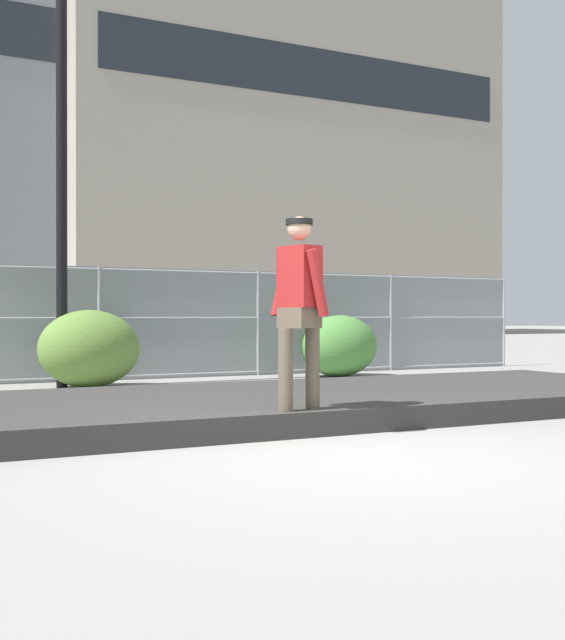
{
  "coord_description": "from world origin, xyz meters",
  "views": [
    {
      "loc": [
        -3.2,
        -4.97,
        1.05
      ],
      "look_at": [
        0.56,
        2.5,
        1.01
      ],
      "focal_mm": 45.22,
      "sensor_mm": 36.0,
      "label": 1
    }
  ],
  "objects_px": {
    "street_lamp": "(62,71)",
    "shrub_center": "(89,349)",
    "shrub_right": "(339,346)",
    "skater": "(299,306)",
    "skateboard": "(299,429)"
  },
  "relations": [
    {
      "from": "street_lamp",
      "to": "shrub_right",
      "type": "height_order",
      "value": "street_lamp"
    },
    {
      "from": "skater",
      "to": "street_lamp",
      "type": "distance_m",
      "value": 6.74
    },
    {
      "from": "skater",
      "to": "street_lamp",
      "type": "height_order",
      "value": "street_lamp"
    },
    {
      "from": "skateboard",
      "to": "skater",
      "type": "xyz_separation_m",
      "value": [
        0.0,
        0.0,
        1.08
      ]
    },
    {
      "from": "skater",
      "to": "shrub_center",
      "type": "distance_m",
      "value": 5.59
    },
    {
      "from": "skateboard",
      "to": "street_lamp",
      "type": "height_order",
      "value": "street_lamp"
    },
    {
      "from": "skateboard",
      "to": "shrub_right",
      "type": "height_order",
      "value": "shrub_right"
    },
    {
      "from": "street_lamp",
      "to": "shrub_center",
      "type": "height_order",
      "value": "street_lamp"
    },
    {
      "from": "skateboard",
      "to": "shrub_center",
      "type": "bearing_deg",
      "value": 95.7
    },
    {
      "from": "shrub_center",
      "to": "shrub_right",
      "type": "xyz_separation_m",
      "value": [
        4.36,
        0.2,
        -0.04
      ]
    },
    {
      "from": "street_lamp",
      "to": "shrub_right",
      "type": "bearing_deg",
      "value": 0.48
    },
    {
      "from": "skater",
      "to": "shrub_center",
      "type": "bearing_deg",
      "value": 95.7
    },
    {
      "from": "street_lamp",
      "to": "shrub_center",
      "type": "distance_m",
      "value": 4.07
    },
    {
      "from": "street_lamp",
      "to": "shrub_right",
      "type": "relative_size",
      "value": 5.44
    },
    {
      "from": "skateboard",
      "to": "shrub_right",
      "type": "bearing_deg",
      "value": 56.44
    }
  ]
}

